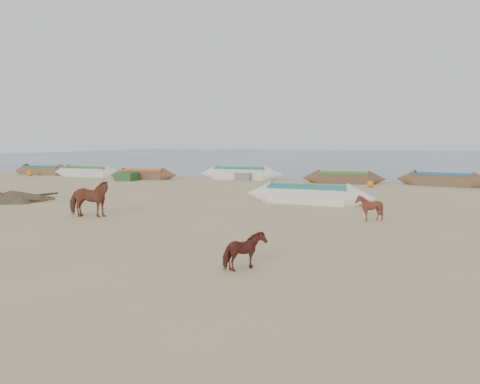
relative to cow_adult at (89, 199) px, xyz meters
name	(u,v)px	position (x,y,z in m)	size (l,w,h in m)	color
ground	(201,237)	(5.65, -2.18, -0.73)	(140.00, 140.00, 0.00)	tan
sea	(362,156)	(5.65, 79.82, -0.72)	(160.00, 160.00, 0.00)	slate
cow_adult	(89,199)	(0.00, 0.00, 0.00)	(0.79, 1.73, 1.46)	brown
calf_front	(369,208)	(10.52, 2.53, -0.23)	(0.80, 0.90, 1.00)	#5B281C
calf_right	(245,252)	(8.10, -5.34, -0.29)	(0.88, 0.75, 0.88)	maroon
near_canoe	(308,194)	(7.50, 6.78, -0.30)	(6.37, 1.33, 0.85)	white
debris_pile	(14,195)	(-6.98, 3.44, -0.50)	(3.86, 3.86, 0.47)	brown
waterline_canoes	(303,176)	(5.08, 18.48, -0.31)	(57.73, 5.21, 0.94)	brown
beach_clutter	(370,181)	(9.91, 17.24, -0.43)	(45.56, 4.71, 0.64)	#2B5B29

